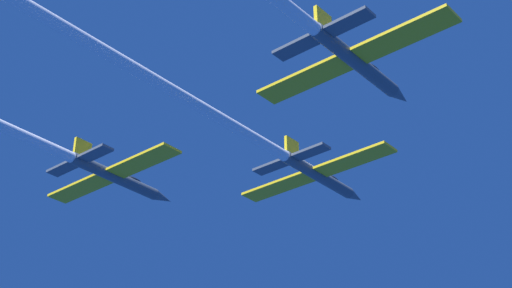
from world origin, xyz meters
The scene contains 1 object.
jet_lead centered at (0.40, -12.40, 0.23)m, with size 15.38×44.10×2.55m.
Camera 1 is at (35.55, -50.80, -30.41)m, focal length 54.49 mm.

